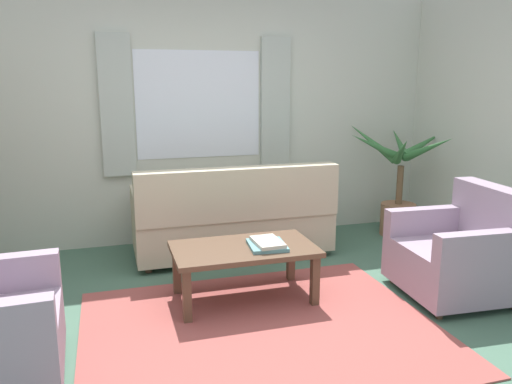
# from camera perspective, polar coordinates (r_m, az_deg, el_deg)

# --- Properties ---
(ground_plane) EXTENTS (6.24, 6.24, 0.00)m
(ground_plane) POSITION_cam_1_polar(r_m,az_deg,el_deg) (3.59, 0.62, -15.52)
(ground_plane) COLOR #476B56
(wall_back) EXTENTS (5.32, 0.12, 2.60)m
(wall_back) POSITION_cam_1_polar(r_m,az_deg,el_deg) (5.38, -6.62, 8.29)
(wall_back) COLOR beige
(wall_back) RESTS_ON ground_plane
(window_with_curtains) EXTENTS (1.98, 0.07, 1.40)m
(window_with_curtains) POSITION_cam_1_polar(r_m,az_deg,el_deg) (5.29, -6.49, 9.85)
(window_with_curtains) COLOR white
(area_rug) EXTENTS (2.42, 1.95, 0.01)m
(area_rug) POSITION_cam_1_polar(r_m,az_deg,el_deg) (3.59, 0.62, -15.44)
(area_rug) COLOR #9E4C47
(area_rug) RESTS_ON ground_plane
(couch) EXTENTS (1.90, 0.82, 0.92)m
(couch) POSITION_cam_1_polar(r_m,az_deg,el_deg) (4.90, -2.62, -3.12)
(couch) COLOR #BCB293
(couch) RESTS_ON ground_plane
(armchair_right) EXTENTS (0.87, 0.89, 0.88)m
(armchair_right) POSITION_cam_1_polar(r_m,az_deg,el_deg) (4.33, 22.33, -6.42)
(armchair_right) COLOR #998499
(armchair_right) RESTS_ON ground_plane
(coffee_table) EXTENTS (1.10, 0.64, 0.44)m
(coffee_table) POSITION_cam_1_polar(r_m,az_deg,el_deg) (3.90, -1.40, -7.04)
(coffee_table) COLOR brown
(coffee_table) RESTS_ON ground_plane
(book_stack_on_table) EXTENTS (0.31, 0.35, 0.06)m
(book_stack_on_table) POSITION_cam_1_polar(r_m,az_deg,el_deg) (3.86, 1.29, -5.94)
(book_stack_on_table) COLOR #5B8E93
(book_stack_on_table) RESTS_ON coffee_table
(potted_plant) EXTENTS (1.29, 1.20, 1.26)m
(potted_plant) POSITION_cam_1_polar(r_m,az_deg,el_deg) (5.74, 15.96, 0.41)
(potted_plant) COLOR #9E6B4C
(potted_plant) RESTS_ON ground_plane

